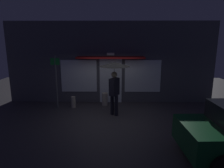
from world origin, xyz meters
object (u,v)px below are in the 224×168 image
at_px(street_sign_post, 56,79).
at_px(sidewalk_bollard, 105,99).
at_px(sidewalk_bollard_2, 73,102).
at_px(person_with_umbrella, 114,73).

distance_m(street_sign_post, sidewalk_bollard, 2.46).
height_order(street_sign_post, sidewalk_bollard, street_sign_post).
relative_size(street_sign_post, sidewalk_bollard, 3.85).
bearing_deg(sidewalk_bollard_2, street_sign_post, -176.87).
xyz_separation_m(person_with_umbrella, sidewalk_bollard, (-0.46, 1.25, -1.47)).
height_order(person_with_umbrella, street_sign_post, street_sign_post).
height_order(person_with_umbrella, sidewalk_bollard, person_with_umbrella).
relative_size(person_with_umbrella, street_sign_post, 0.92).
bearing_deg(sidewalk_bollard, sidewalk_bollard_2, -167.37).
bearing_deg(sidewalk_bollard, street_sign_post, -170.49).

